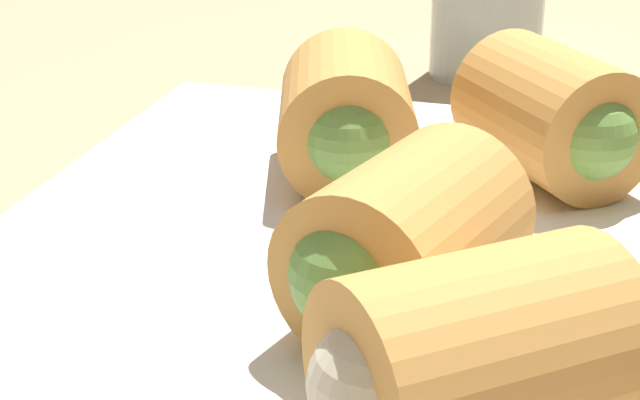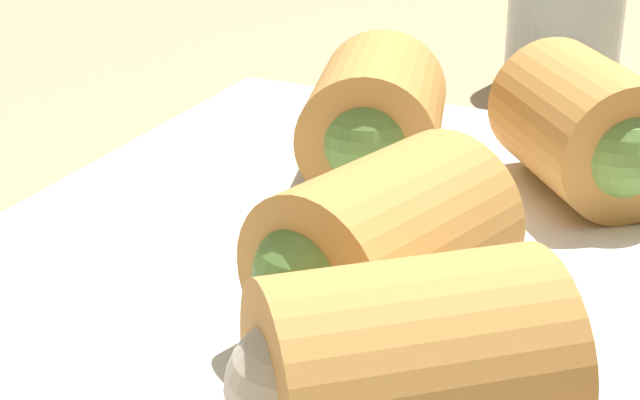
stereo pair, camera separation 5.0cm
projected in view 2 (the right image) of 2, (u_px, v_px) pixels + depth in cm
name	position (u px, v px, depth cm)	size (l,w,h in cm)	color
table_surface	(412.00, 307.00, 38.00)	(180.00, 140.00, 2.00)	tan
serving_plate	(320.00, 276.00, 36.37)	(35.10, 24.51, 1.50)	white
roll_front_left	(375.00, 251.00, 30.52)	(8.26, 6.93, 5.23)	#D19347
roll_front_right	(374.00, 120.00, 41.05)	(8.26, 6.92, 5.23)	#D19347
roll_back_left	(592.00, 131.00, 39.97)	(8.63, 8.35, 5.23)	#D19347
roll_back_right	(390.00, 373.00, 24.63)	(8.44, 8.61, 5.23)	#D19347
drinking_glass	(567.00, 0.00, 57.44)	(6.23, 6.23, 9.43)	silver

